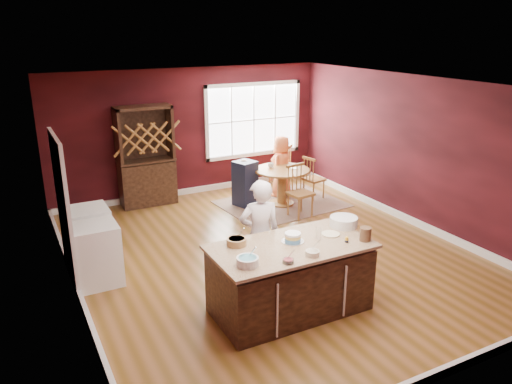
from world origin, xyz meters
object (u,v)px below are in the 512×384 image
(layer_cake, at_px, (293,237))
(washer, at_px, (97,254))
(seated_woman, at_px, (281,167))
(high_chair, at_px, (245,183))
(chair_north, at_px, (280,168))
(kitchen_island, at_px, (290,280))
(chair_south, at_px, (300,191))
(chair_east, at_px, (314,177))
(dryer, at_px, (89,237))
(baker, at_px, (260,235))
(dining_table, at_px, (282,179))
(hutch, at_px, (146,156))
(toddler, at_px, (241,167))

(layer_cake, height_order, washer, layer_cake)
(seated_woman, bearing_deg, high_chair, -23.56)
(layer_cake, relative_size, chair_north, 0.27)
(kitchen_island, bearing_deg, chair_south, 55.38)
(chair_east, distance_m, high_chair, 1.52)
(layer_cake, height_order, dryer, layer_cake)
(baker, bearing_deg, chair_east, -122.43)
(dining_table, bearing_deg, dryer, -165.71)
(baker, xyz_separation_m, high_chair, (1.32, 3.12, -0.31))
(dining_table, distance_m, chair_north, 0.86)
(kitchen_island, relative_size, hutch, 1.00)
(baker, xyz_separation_m, chair_east, (2.82, 2.84, -0.33))
(chair_north, bearing_deg, chair_south, 36.29)
(baker, relative_size, high_chair, 1.63)
(kitchen_island, xyz_separation_m, chair_south, (1.92, 2.78, 0.07))
(kitchen_island, relative_size, layer_cake, 6.98)
(chair_east, relative_size, dryer, 1.01)
(seated_woman, height_order, hutch, hutch)
(hutch, bearing_deg, washer, -118.16)
(kitchen_island, xyz_separation_m, chair_north, (2.35, 4.31, 0.09))
(toddler, xyz_separation_m, hutch, (-1.68, 0.93, 0.20))
(chair_south, height_order, chair_north, chair_north)
(hutch, bearing_deg, chair_east, -21.52)
(chair_east, bearing_deg, chair_south, 122.74)
(chair_south, distance_m, high_chair, 1.25)
(toddler, relative_size, hutch, 0.13)
(chair_south, distance_m, dryer, 3.97)
(kitchen_island, height_order, layer_cake, layer_cake)
(chair_east, xyz_separation_m, high_chair, (-1.49, 0.28, 0.02))
(layer_cake, distance_m, seated_woman, 4.48)
(chair_east, bearing_deg, dryer, 91.91)
(seated_woman, relative_size, toddler, 5.08)
(dining_table, distance_m, baker, 3.49)
(hutch, relative_size, washer, 2.28)
(seated_woman, bearing_deg, layer_cake, 28.08)
(washer, bearing_deg, dining_table, 22.53)
(dining_table, xyz_separation_m, chair_south, (-0.04, -0.77, -0.02))
(baker, relative_size, layer_cake, 5.46)
(kitchen_island, distance_m, dryer, 3.25)
(baker, distance_m, layer_cake, 0.68)
(hutch, bearing_deg, chair_south, -40.65)
(baker, xyz_separation_m, chair_north, (2.41, 3.59, -0.26))
(chair_south, bearing_deg, baker, -140.68)
(layer_cake, relative_size, hutch, 0.14)
(chair_north, xyz_separation_m, dryer, (-4.39, -1.78, -0.07))
(washer, bearing_deg, chair_east, 19.19)
(dining_table, distance_m, chair_east, 0.80)
(layer_cake, height_order, high_chair, layer_cake)
(dryer, bearing_deg, washer, -90.00)
(chair_east, height_order, chair_south, chair_south)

